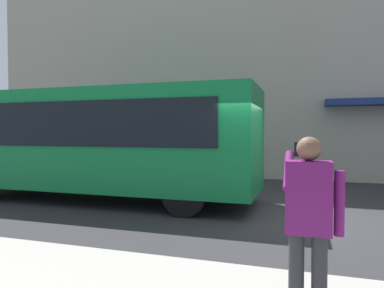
% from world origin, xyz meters
% --- Properties ---
extents(ground_plane, '(60.00, 60.00, 0.00)m').
position_xyz_m(ground_plane, '(0.00, 0.00, 0.00)').
color(ground_plane, '#2B2B2D').
extents(building_facade_far, '(28.00, 1.55, 12.00)m').
position_xyz_m(building_facade_far, '(-0.02, -6.80, 5.99)').
color(building_facade_far, '#A89E8E').
rests_on(building_facade_far, ground_plane).
extents(red_bus, '(9.05, 2.54, 3.08)m').
position_xyz_m(red_bus, '(5.01, -0.43, 1.68)').
color(red_bus, '#0F7238').
rests_on(red_bus, ground_plane).
extents(pedestrian_photographer, '(0.53, 0.52, 1.70)m').
position_xyz_m(pedestrian_photographer, '(-0.59, 4.70, 1.14)').
color(pedestrian_photographer, '#2D2D33').
rests_on(pedestrian_photographer, sidewalk_curb).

